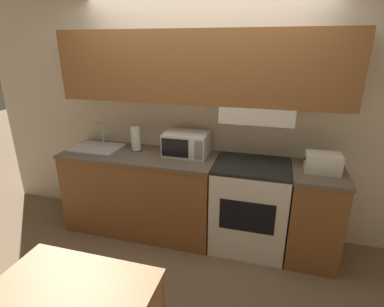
{
  "coord_description": "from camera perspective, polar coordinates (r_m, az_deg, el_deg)",
  "views": [
    {
      "loc": [
        0.76,
        -3.12,
        2.05
      ],
      "look_at": [
        0.05,
        -0.56,
        1.09
      ],
      "focal_mm": 28.0,
      "sensor_mm": 36.0,
      "label": 1
    }
  ],
  "objects": [
    {
      "name": "ground_plane",
      "position": [
        3.81,
        1.59,
        -12.62
      ],
      "size": [
        16.0,
        16.0,
        0.0
      ],
      "primitive_type": "plane",
      "color": "#7F664C"
    },
    {
      "name": "stove_range",
      "position": [
        3.23,
        10.88,
        -9.78
      ],
      "size": [
        0.74,
        0.62,
        0.94
      ],
      "color": "white",
      "rests_on": "ground_plane"
    },
    {
      "name": "toaster",
      "position": [
        3.01,
        23.67,
        -1.59
      ],
      "size": [
        0.32,
        0.2,
        0.18
      ],
      "color": "white",
      "rests_on": "lower_counter_right_stub"
    },
    {
      "name": "microwave",
      "position": [
        3.19,
        -1.06,
        1.89
      ],
      "size": [
        0.46,
        0.34,
        0.25
      ],
      "color": "white",
      "rests_on": "lower_counter_main"
    },
    {
      "name": "lower_counter_right_stub",
      "position": [
        3.25,
        22.05,
        -10.74
      ],
      "size": [
        0.49,
        0.65,
        0.94
      ],
      "color": "brown",
      "rests_on": "ground_plane"
    },
    {
      "name": "lower_counter_main",
      "position": [
        3.51,
        -9.63,
        -7.16
      ],
      "size": [
        1.7,
        0.65,
        0.94
      ],
      "color": "brown",
      "rests_on": "ground_plane"
    },
    {
      "name": "paper_towel_roll",
      "position": [
        3.38,
        -10.65,
        2.73
      ],
      "size": [
        0.12,
        0.12,
        0.27
      ],
      "color": "black",
      "rests_on": "lower_counter_main"
    },
    {
      "name": "wall_back",
      "position": [
        3.18,
        1.85,
        10.91
      ],
      "size": [
        5.33,
        0.38,
        2.55
      ],
      "color": "silver",
      "rests_on": "ground_plane"
    },
    {
      "name": "sink_basin",
      "position": [
        3.57,
        -17.75,
        1.09
      ],
      "size": [
        0.54,
        0.41,
        0.29
      ],
      "color": "#B7BABF",
      "rests_on": "lower_counter_main"
    }
  ]
}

